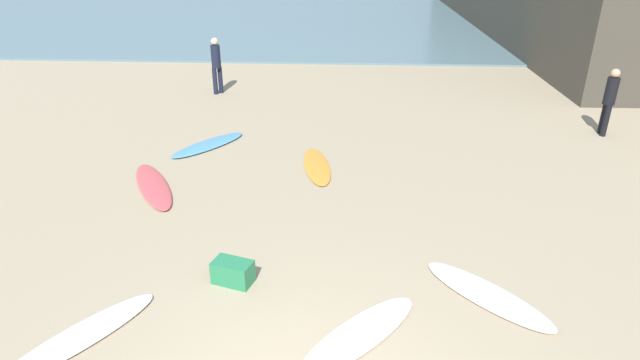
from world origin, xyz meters
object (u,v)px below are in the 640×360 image
beachgoer_mid (609,99)px  surfboard_5 (487,295)px  surfboard_2 (153,186)px  beach_cooler (233,272)px  surfboard_1 (317,166)px  surfboard_4 (208,145)px  beachgoer_near (216,63)px  surfboard_3 (80,336)px  surfboard_0 (359,334)px

beachgoer_mid → surfboard_5: bearing=152.1°
surfboard_2 → beach_cooler: (2.24, -3.02, 0.13)m
beachgoer_mid → beach_cooler: beachgoer_mid is taller
surfboard_1 → surfboard_2: bearing=9.9°
surfboard_4 → beachgoer_near: bearing=136.1°
surfboard_1 → surfboard_2: surfboard_2 is taller
surfboard_3 → surfboard_5: 5.44m
surfboard_1 → beachgoer_near: 6.58m
surfboard_1 → surfboard_3: size_ratio=0.94×
surfboard_1 → beach_cooler: 4.31m
beachgoer_near → beach_cooler: beachgoer_near is taller
beachgoer_near → beach_cooler: bearing=55.6°
beachgoer_mid → beach_cooler: bearing=134.4°
surfboard_0 → beachgoer_mid: 9.88m
beach_cooler → surfboard_0: bearing=-29.9°
surfboard_0 → surfboard_2: (-4.07, 4.07, 0.00)m
surfboard_2 → surfboard_3: (0.55, -4.31, -0.01)m
beachgoer_near → surfboard_0: bearing=63.0°
surfboard_2 → beachgoer_mid: beachgoer_mid is taller
surfboard_3 → beachgoer_mid: 12.52m
surfboard_0 → surfboard_1: surfboard_0 is taller
surfboard_0 → surfboard_1: bearing=141.8°
surfboard_5 → surfboard_3: bearing=-31.4°
beachgoer_mid → beach_cooler: (-7.95, -6.65, -0.75)m
surfboard_5 → beachgoer_mid: bearing=-166.0°
surfboard_0 → surfboard_4: 7.25m
surfboard_5 → surfboard_0: bearing=-16.9°
surfboard_3 → surfboard_5: surfboard_5 is taller
surfboard_1 → surfboard_2: size_ratio=0.87×
surfboard_4 → surfboard_5: size_ratio=1.02×
surfboard_2 → surfboard_0: bearing=105.5°
surfboard_3 → beach_cooler: bearing=72.2°
surfboard_1 → beach_cooler: (-0.95, -4.20, 0.14)m
surfboard_2 → beachgoer_mid: (10.19, 3.63, 0.88)m
surfboard_4 → beachgoer_near: 4.62m
beachgoer_near → beachgoer_mid: beachgoer_near is taller
surfboard_0 → beachgoer_mid: bearing=93.9°
surfboard_0 → surfboard_3: size_ratio=0.95×
surfboard_0 → beachgoer_near: beachgoer_near is taller
surfboard_1 → surfboard_3: bearing=53.9°
surfboard_2 → beachgoer_mid: size_ratio=1.40×
surfboard_4 → surfboard_5: 7.60m
surfboard_1 → beachgoer_near: beachgoer_near is taller
surfboard_4 → beachgoer_near: size_ratio=1.23×
beachgoer_mid → surfboard_3: bearing=134.0°
beachgoer_mid → beachgoer_near: bearing=78.0°
surfboard_3 → surfboard_4: bearing=124.8°
surfboard_1 → beach_cooler: size_ratio=3.55×
surfboard_3 → surfboard_5: bearing=47.0°
surfboard_4 → beachgoer_mid: (9.64, 1.37, 0.88)m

